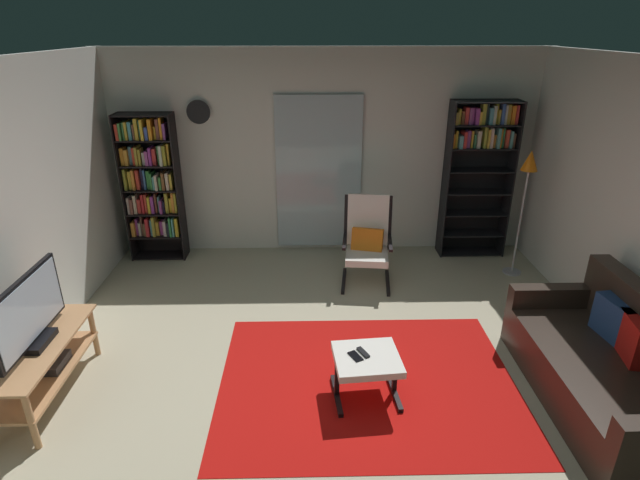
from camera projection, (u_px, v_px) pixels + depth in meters
name	position (u px, v px, depth m)	size (l,w,h in m)	color
ground_plane	(333.00, 384.00, 4.28)	(7.02, 7.02, 0.00)	#B9B092
wall_back	(324.00, 154.00, 6.43)	(5.60, 0.06, 2.60)	silver
glass_door_panel	(319.00, 174.00, 6.47)	(1.10, 0.01, 2.00)	silver
area_rug	(367.00, 382.00, 4.30)	(2.52, 1.95, 0.01)	red
tv_stand	(43.00, 361.00, 4.03)	(0.45, 1.23, 0.51)	tan
television	(29.00, 314.00, 3.84)	(0.20, 0.95, 0.57)	black
bookshelf_near_tv	(151.00, 183.00, 6.27)	(0.69, 0.30, 1.87)	black
bookshelf_near_sofa	(479.00, 162.00, 6.30)	(0.84, 0.30, 2.00)	black
leather_sofa	(611.00, 370.00, 3.96)	(0.88, 1.86, 0.89)	#2F231C
lounge_armchair	(367.00, 238.00, 5.84)	(0.63, 0.71, 1.02)	black
ottoman	(367.00, 363.00, 4.02)	(0.56, 0.52, 0.39)	white
tv_remote	(363.00, 352.00, 4.03)	(0.04, 0.14, 0.02)	black
cell_phone	(355.00, 356.00, 3.99)	(0.07, 0.14, 0.01)	black
floor_lamp_by_shelf	(528.00, 177.00, 5.73)	(0.22, 0.22, 1.54)	#A5A5AD
wall_clock	(198.00, 112.00, 6.12)	(0.29, 0.03, 0.29)	silver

